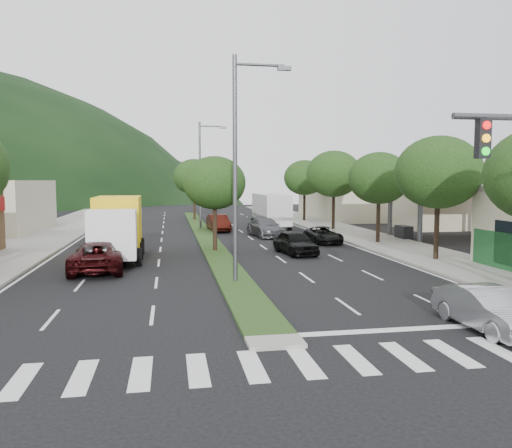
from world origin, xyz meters
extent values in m
plane|color=black|center=(0.00, 0.00, 0.00)|extent=(160.00, 160.00, 0.00)
cube|color=gray|center=(12.50, 25.00, 0.07)|extent=(5.00, 90.00, 0.15)
cube|color=gray|center=(-13.00, 25.00, 0.07)|extent=(6.00, 90.00, 0.15)
cube|color=#1B3A15|center=(0.00, 28.00, 0.06)|extent=(1.60, 56.00, 0.12)
cube|color=silver|center=(0.00, -2.00, 0.01)|extent=(19.00, 2.20, 0.01)
cube|color=black|center=(5.40, -1.65, 5.70)|extent=(0.35, 0.25, 1.05)
cube|color=silver|center=(19.00, 22.00, 5.00)|extent=(12.00, 8.00, 0.50)
cube|color=#F89C0D|center=(19.00, 22.00, 4.65)|extent=(12.20, 8.20, 0.50)
cylinder|color=#47494C|center=(15.00, 19.50, 2.30)|extent=(0.36, 0.36, 4.60)
cylinder|color=#47494C|center=(15.00, 24.50, 2.30)|extent=(0.36, 0.36, 4.60)
cylinder|color=#47494C|center=(23.00, 24.50, 2.30)|extent=(0.36, 0.36, 4.60)
cube|color=black|center=(15.00, 22.00, 0.55)|extent=(0.80, 1.60, 1.10)
cube|color=black|center=(23.00, 22.00, 0.55)|extent=(0.80, 1.60, 1.10)
cube|color=#C1B699|center=(19.50, 44.00, 2.60)|extent=(10.00, 16.00, 5.20)
cylinder|color=black|center=(12.00, 12.00, 2.05)|extent=(0.28, 0.28, 3.81)
ellipsoid|color=black|center=(12.00, 12.00, 5.05)|extent=(4.80, 4.80, 4.08)
cylinder|color=black|center=(12.00, 20.00, 1.94)|extent=(0.28, 0.28, 3.58)
ellipsoid|color=black|center=(12.00, 20.00, 4.76)|extent=(4.40, 4.40, 3.74)
cylinder|color=black|center=(12.00, 30.00, 2.11)|extent=(0.28, 0.28, 3.92)
ellipsoid|color=black|center=(12.00, 30.00, 5.19)|extent=(5.00, 5.00, 4.25)
cylinder|color=black|center=(12.00, 40.00, 2.00)|extent=(0.28, 0.28, 3.70)
ellipsoid|color=black|center=(12.00, 40.00, 4.90)|extent=(4.60, 4.60, 3.91)
cylinder|color=black|center=(0.00, 18.00, 1.80)|extent=(0.28, 0.28, 3.36)
ellipsoid|color=black|center=(0.00, 18.00, 4.44)|extent=(4.00, 4.00, 3.40)
cylinder|color=black|center=(0.00, 44.00, 2.02)|extent=(0.28, 0.28, 3.81)
ellipsoid|color=black|center=(0.00, 44.00, 5.02)|extent=(4.80, 4.80, 4.08)
cylinder|color=#47494C|center=(0.00, 8.00, 5.00)|extent=(0.20, 0.20, 10.00)
cylinder|color=#47494C|center=(1.10, 8.00, 9.60)|extent=(2.20, 0.12, 0.12)
cube|color=#47494C|center=(2.20, 8.00, 9.50)|extent=(0.60, 0.25, 0.18)
cylinder|color=#47494C|center=(0.00, 33.00, 5.00)|extent=(0.20, 0.20, 10.00)
cylinder|color=#47494C|center=(1.10, 33.00, 9.60)|extent=(2.20, 0.12, 0.12)
cube|color=#47494C|center=(2.20, 33.00, 9.50)|extent=(0.60, 0.25, 0.18)
imported|color=#9FA2A7|center=(6.69, -0.28, 0.66)|extent=(1.55, 4.08, 1.33)
imported|color=black|center=(-6.45, 12.16, 0.77)|extent=(2.82, 5.65, 1.54)
imported|color=black|center=(4.84, 16.11, 0.74)|extent=(2.32, 4.54, 1.48)
imported|color=#4C4D51|center=(4.89, 26.11, 0.75)|extent=(2.79, 5.40, 1.50)
imported|color=#47130B|center=(1.50, 31.11, 0.75)|extent=(1.95, 4.66, 1.50)
imported|color=black|center=(8.24, 21.11, 0.60)|extent=(2.09, 4.35, 1.20)
cube|color=white|center=(-5.81, 12.78, 1.79)|extent=(2.47, 1.84, 2.57)
cube|color=yellow|center=(-5.89, 16.90, 1.90)|extent=(2.66, 4.74, 3.46)
cube|color=black|center=(-5.88, 16.01, 0.50)|extent=(2.37, 6.52, 0.33)
cylinder|color=black|center=(-4.54, 13.27, 0.50)|extent=(0.36, 1.01, 1.00)
cylinder|color=black|center=(-7.10, 13.22, 0.50)|extent=(0.36, 1.01, 1.00)
cylinder|color=black|center=(-4.59, 15.70, 0.50)|extent=(0.36, 1.01, 1.00)
cylinder|color=black|center=(-7.15, 15.65, 0.50)|extent=(0.36, 1.01, 1.00)
cylinder|color=black|center=(-4.63, 17.91, 0.50)|extent=(0.36, 1.01, 1.00)
cylinder|color=black|center=(-7.20, 17.86, 0.50)|extent=(0.36, 1.01, 1.00)
cube|color=silver|center=(6.91, 33.84, 1.84)|extent=(2.41, 8.50, 2.83)
cube|color=slate|center=(6.91, 33.84, 1.13)|extent=(2.47, 8.50, 0.33)
cylinder|color=black|center=(5.76, 37.24, 0.42)|extent=(0.34, 0.85, 0.85)
cylinder|color=black|center=(8.11, 37.22, 0.42)|extent=(0.34, 0.85, 0.85)
cylinder|color=black|center=(5.75, 36.22, 0.42)|extent=(0.34, 0.85, 0.85)
cylinder|color=black|center=(8.11, 36.20, 0.42)|extent=(0.34, 0.85, 0.85)
cylinder|color=black|center=(5.71, 30.79, 0.42)|extent=(0.34, 0.85, 0.85)
cylinder|color=black|center=(8.07, 30.77, 0.42)|extent=(0.34, 0.85, 0.85)
camera|label=1|loc=(-2.88, -13.85, 4.59)|focal=35.00mm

